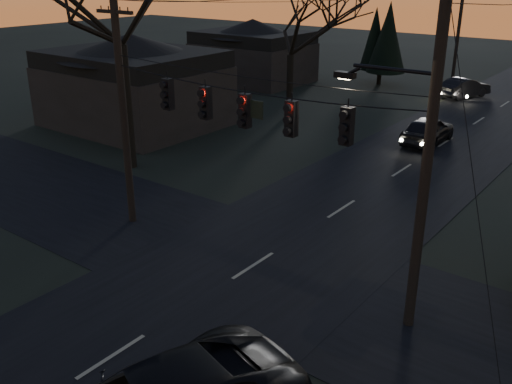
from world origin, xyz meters
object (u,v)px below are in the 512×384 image
Objects in this scene: sedan_oncoming_a at (428,130)px; utility_pole_left at (133,221)px; utility_pole_far_l at (452,82)px; sedan_oncoming_b at (464,88)px; utility_pole_right at (408,324)px.

utility_pole_left is at bearing 72.61° from sedan_oncoming_a.
utility_pole_far_l is 19.57m from sedan_oncoming_a.
utility_pole_right is at bearing 127.05° from sedan_oncoming_b.
utility_pole_far_l is 1.81× the size of sedan_oncoming_b.
utility_pole_left is 1.88× the size of sedan_oncoming_a.
utility_pole_far_l is at bearing 107.72° from utility_pole_right.
sedan_oncoming_b is (2.80, -5.51, 0.73)m from utility_pole_far_l.
utility_pole_left is 36.00m from utility_pole_far_l.
utility_pole_right is 2.21× the size of sedan_oncoming_a.
utility_pole_right is at bearing 0.00° from utility_pole_left.
utility_pole_right is 18.28m from sedan_oncoming_a.
utility_pole_far_l reaches higher than sedan_oncoming_a.
utility_pole_right reaches higher than sedan_oncoming_a.
sedan_oncoming_a is 13.55m from sedan_oncoming_b.
utility_pole_left is 1.06× the size of utility_pole_far_l.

